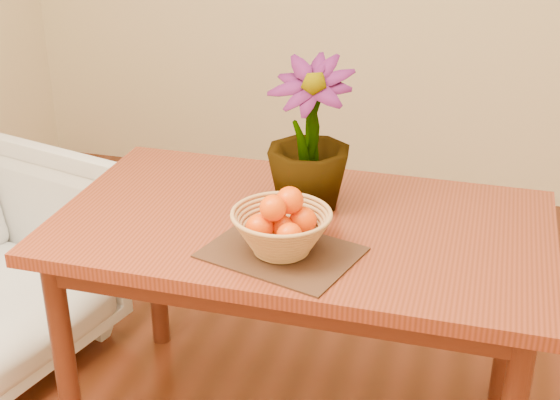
# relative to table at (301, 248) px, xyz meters

# --- Properties ---
(table) EXTENTS (1.40, 0.80, 0.75)m
(table) POSITION_rel_table_xyz_m (0.00, 0.00, 0.00)
(table) COLOR maroon
(table) RESTS_ON floor
(placemat) EXTENTS (0.44, 0.38, 0.01)m
(placemat) POSITION_rel_table_xyz_m (-0.00, -0.20, 0.09)
(placemat) COLOR #3D2116
(placemat) RESTS_ON table
(wicker_basket) EXTENTS (0.26, 0.26, 0.11)m
(wicker_basket) POSITION_rel_table_xyz_m (-0.00, -0.20, 0.15)
(wicker_basket) COLOR #B2804A
(wicker_basket) RESTS_ON placemat
(orange_pile) EXTENTS (0.17, 0.16, 0.13)m
(orange_pile) POSITION_rel_table_xyz_m (-0.00, -0.20, 0.19)
(orange_pile) COLOR #F25903
(orange_pile) RESTS_ON wicker_basket
(potted_plant) EXTENTS (0.28, 0.28, 0.44)m
(potted_plant) POSITION_rel_table_xyz_m (-0.01, 0.11, 0.31)
(potted_plant) COLOR #1C4313
(potted_plant) RESTS_ON table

